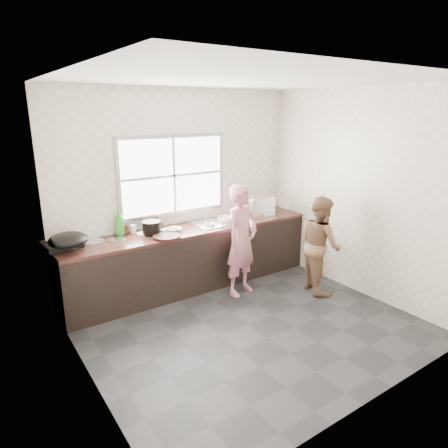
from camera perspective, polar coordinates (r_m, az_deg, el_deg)
floor at (r=4.81m, az=3.49°, el=-14.17°), size 3.60×3.20×0.01m
ceiling at (r=4.17m, az=4.15°, el=20.00°), size 3.60×3.20×0.01m
wall_back at (r=5.61m, az=-6.37°, el=5.01°), size 3.60×0.01×2.70m
wall_left at (r=3.52m, az=-20.06°, el=-2.54°), size 0.01×3.20×2.70m
wall_right at (r=5.57m, az=18.64°, el=4.18°), size 0.01×3.20×2.70m
wall_front at (r=3.24m, az=21.55°, el=-4.26°), size 3.60×0.01×2.70m
cabinet at (r=5.61m, az=-4.55°, el=-4.96°), size 3.60×0.62×0.82m
countertop at (r=5.47m, az=-4.65°, el=-0.75°), size 3.60×0.64×0.04m
sink at (r=5.63m, az=-1.57°, el=0.07°), size 0.55×0.45×0.02m
faucet at (r=5.76m, az=-2.66°, el=1.91°), size 0.02×0.02×0.30m
window_frame at (r=5.52m, az=-7.29°, el=6.90°), size 1.60×0.05×1.10m
window_glazing at (r=5.50m, az=-7.17°, el=6.87°), size 1.50×0.01×1.00m
woman at (r=5.30m, az=2.54°, el=-2.88°), size 0.58×0.47×1.39m
person_side at (r=5.56m, az=13.56°, el=-2.80°), size 0.70×0.78×1.32m
cutting_board at (r=5.07m, az=-8.19°, el=-1.79°), size 0.40×0.40×0.03m
cleaver at (r=5.30m, az=-8.14°, el=-0.68°), size 0.22×0.12×0.01m
bowl_mince at (r=5.30m, az=-7.26°, el=-0.86°), size 0.25×0.25×0.05m
bowl_crabs at (r=5.72m, az=0.30°, el=0.60°), size 0.25×0.25×0.06m
bowl_held at (r=5.50m, az=-2.00°, el=-0.07°), size 0.20×0.20×0.06m
black_pot at (r=5.22m, az=-10.28°, el=-0.54°), size 0.30×0.30×0.17m
plate_food at (r=5.27m, az=-11.35°, el=-1.35°), size 0.24×0.24×0.02m
bottle_green at (r=5.25m, az=-14.69°, el=0.22°), size 0.15×0.15×0.34m
bottle_brown_tall at (r=5.29m, az=-14.11°, el=-0.52°), size 0.09×0.09×0.18m
bottle_brown_short at (r=5.44m, az=-9.57°, el=0.23°), size 0.19×0.19×0.19m
glass_jar at (r=5.32m, az=-12.87°, el=-0.73°), size 0.10×0.10×0.11m
burner at (r=5.06m, az=-22.16°, el=-2.70°), size 0.43×0.43×0.06m
wok at (r=4.81m, az=-21.35°, el=-2.15°), size 0.53×0.53×0.17m
dish_rack at (r=5.98m, az=4.95°, el=2.43°), size 0.42×0.30×0.30m
pot_lid_left at (r=5.10m, az=-15.07°, el=-2.20°), size 0.26×0.26×0.01m
pot_lid_right at (r=5.12m, az=-18.18°, el=-2.37°), size 0.30×0.30×0.01m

